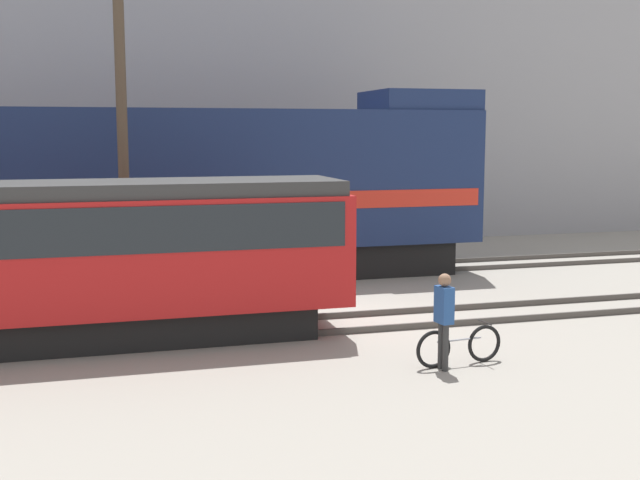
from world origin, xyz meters
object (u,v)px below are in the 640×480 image
(freight_locomotive, at_px, (157,192))
(person, at_px, (444,311))
(streetcar, at_px, (40,254))
(bicycle, at_px, (459,346))
(utility_pole_left, at_px, (122,134))

(freight_locomotive, xyz_separation_m, person, (4.23, -10.07, -1.49))
(freight_locomotive, relative_size, streetcar, 1.55)
(bicycle, bearing_deg, person, -154.58)
(person, relative_size, utility_pole_left, 0.21)
(freight_locomotive, xyz_separation_m, bicycle, (4.64, -9.88, -2.21))
(streetcar, bearing_deg, person, -27.38)
(person, distance_m, utility_pole_left, 9.18)
(utility_pole_left, bearing_deg, streetcar, -118.90)
(freight_locomotive, relative_size, utility_pole_left, 2.26)
(person, bearing_deg, utility_pole_left, 127.41)
(freight_locomotive, height_order, bicycle, freight_locomotive)
(person, bearing_deg, freight_locomotive, 112.76)
(bicycle, height_order, person, person)
(bicycle, height_order, utility_pole_left, utility_pole_left)
(streetcar, distance_m, bicycle, 8.33)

